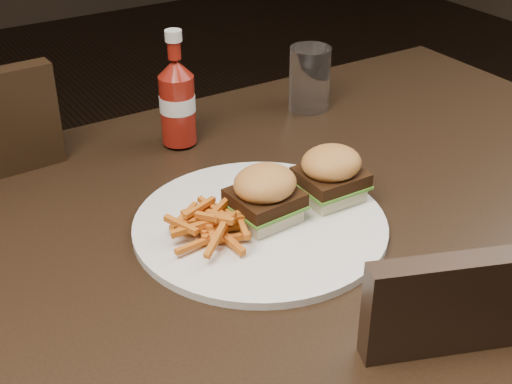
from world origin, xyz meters
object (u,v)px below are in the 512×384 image
plate (260,225)px  ketchup_bottle (178,109)px  tumbler (310,79)px  dining_table (302,215)px

plate → ketchup_bottle: ketchup_bottle is taller
plate → ketchup_bottle: size_ratio=3.00×
ketchup_bottle → tumbler: size_ratio=0.98×
plate → ketchup_bottle: 0.28m
ketchup_bottle → tumbler: 0.26m
dining_table → plate: plate is taller
tumbler → plate: bearing=-134.8°
tumbler → ketchup_bottle: bearing=-178.6°
ketchup_bottle → tumbler: ketchup_bottle is taller
plate → ketchup_bottle: bearing=85.4°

